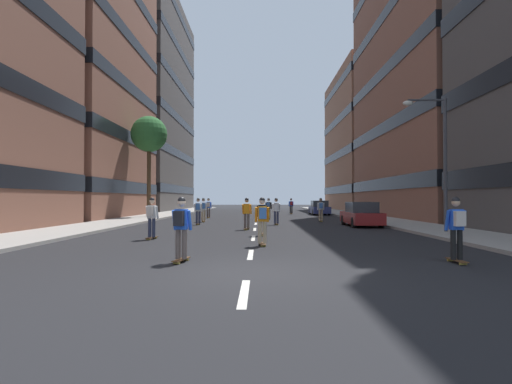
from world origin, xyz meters
TOP-DOWN VIEW (x-y plane):
  - ground_plane at (0.00, 25.77)m, footprint 154.62×154.62m
  - sidewalk_left at (-9.68, 28.99)m, footprint 3.67×70.87m
  - sidewalk_right at (9.68, 28.99)m, footprint 3.67×70.87m
  - lane_markings at (0.00, 25.50)m, footprint 0.16×57.20m
  - building_left_mid at (-18.60, 26.92)m, footprint 14.30×17.30m
  - building_left_far at (-18.60, 49.14)m, footprint 14.30×23.74m
  - building_right_mid at (18.60, 26.92)m, footprint 14.30×22.25m
  - building_right_far at (18.60, 49.14)m, footprint 14.30×20.25m
  - parked_car_near at (6.65, 15.66)m, footprint 1.82×4.40m
  - parked_car_mid at (6.65, 33.21)m, footprint 1.82×4.40m
  - street_tree_near at (-9.68, 26.15)m, footprint 3.21×3.21m
  - streetlamp_right at (8.95, 10.05)m, footprint 2.13×0.30m
  - skater_0 at (0.40, 9.24)m, footprint 0.56×0.92m
  - skater_1 at (0.38, 5.24)m, footprint 0.55×0.91m
  - skater_2 at (1.00, 23.77)m, footprint 0.56×0.92m
  - skater_3 at (-0.44, 12.71)m, footprint 0.56×0.92m
  - skater_4 at (5.56, 1.39)m, footprint 0.53×0.90m
  - skater_5 at (-3.88, 19.86)m, footprint 0.55×0.92m
  - skater_6 at (1.36, 16.81)m, footprint 0.55×0.91m
  - skater_7 at (-4.31, 26.00)m, footprint 0.54×0.91m
  - skater_8 at (-3.79, 16.79)m, footprint 0.53×0.90m
  - skater_9 at (-1.85, 1.45)m, footprint 0.56×0.92m
  - skater_10 at (4.87, 20.56)m, footprint 0.54×0.91m
  - skater_11 at (-4.31, 7.48)m, footprint 0.56×0.92m
  - skater_12 at (3.79, 35.20)m, footprint 0.54×0.91m

SIDE VIEW (x-z plane):
  - ground_plane at x=0.00m, z-range 0.00..0.00m
  - lane_markings at x=0.00m, z-range 0.00..0.01m
  - sidewalk_left at x=-9.68m, z-range 0.00..0.14m
  - sidewalk_right at x=9.68m, z-range 0.00..0.14m
  - parked_car_near at x=6.65m, z-range -0.06..1.46m
  - parked_car_mid at x=6.65m, z-range -0.06..1.46m
  - skater_3 at x=-0.44m, z-range 0.10..1.87m
  - skater_6 at x=1.36m, z-range 0.10..1.87m
  - skater_0 at x=0.40m, z-range 0.13..1.90m
  - skater_1 at x=0.38m, z-range 0.13..1.90m
  - skater_2 at x=1.00m, z-range 0.13..1.90m
  - skater_4 at x=5.56m, z-range 0.13..1.90m
  - skater_5 at x=-3.88m, z-range 0.13..1.90m
  - skater_7 at x=-4.31m, z-range 0.13..1.90m
  - skater_8 at x=-3.79m, z-range 0.13..1.90m
  - skater_9 at x=-1.85m, z-range 0.13..1.90m
  - skater_10 at x=4.87m, z-range 0.13..1.90m
  - skater_11 at x=-4.31m, z-range 0.13..1.90m
  - skater_12 at x=3.79m, z-range 0.13..1.90m
  - streetlamp_right at x=8.95m, z-range 0.89..7.39m
  - street_tree_near at x=-9.68m, z-range 2.93..11.93m
  - building_right_far at x=18.60m, z-range 0.09..20.15m
  - building_left_mid at x=-18.60m, z-range 0.09..27.44m
  - building_right_mid at x=18.60m, z-range 0.09..30.60m
  - building_left_far at x=-18.60m, z-range 0.09..30.88m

